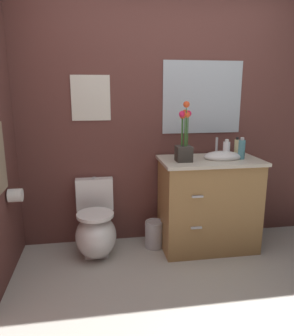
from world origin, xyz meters
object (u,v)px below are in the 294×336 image
at_px(flower_vase, 184,141).
at_px(hand_wash_bottle, 242,149).
at_px(trash_bin, 154,234).
at_px(toilet_paper_roll, 15,195).
at_px(vanity_cabinet, 208,203).
at_px(toilet, 96,229).
at_px(soap_bottle, 226,149).
at_px(wall_mirror, 202,98).
at_px(wall_poster, 91,98).
at_px(lotion_bottle, 237,147).

height_order(flower_vase, hand_wash_bottle, flower_vase).
distance_m(trash_bin, toilet_paper_roll, 1.34).
bearing_deg(vanity_cabinet, hand_wash_bottle, -8.75).
distance_m(vanity_cabinet, toilet_paper_roll, 1.75).
distance_m(toilet, trash_bin, 0.58).
bearing_deg(soap_bottle, toilet_paper_roll, -174.04).
distance_m(flower_vase, soap_bottle, 0.46).
xyz_separation_m(soap_bottle, wall_mirror, (-0.17, 0.27, 0.48)).
bearing_deg(wall_mirror, wall_poster, 180.00).
relative_size(hand_wash_bottle, toilet_paper_roll, 1.85).
height_order(flower_vase, toilet_paper_roll, flower_vase).
relative_size(flower_vase, toilet_paper_roll, 4.90).
bearing_deg(toilet_paper_roll, vanity_cabinet, 5.61).
distance_m(vanity_cabinet, wall_mirror, 1.04).
height_order(toilet, lotion_bottle, lotion_bottle).
relative_size(flower_vase, wall_mirror, 0.67).
bearing_deg(wall_poster, toilet, -90.00).
xyz_separation_m(lotion_bottle, toilet_paper_roll, (-2.05, -0.31, -0.29)).
height_order(hand_wash_bottle, toilet_paper_roll, hand_wash_bottle).
bearing_deg(flower_vase, hand_wash_bottle, 1.07).
relative_size(toilet, lotion_bottle, 3.84).
bearing_deg(wall_poster, soap_bottle, -11.95).
bearing_deg(soap_bottle, flower_vase, -169.43).
height_order(hand_wash_bottle, trash_bin, hand_wash_bottle).
relative_size(toilet, hand_wash_bottle, 3.39).
height_order(toilet, flower_vase, flower_vase).
distance_m(trash_bin, wall_poster, 1.45).
distance_m(toilet, flower_vase, 1.17).
height_order(wall_poster, toilet_paper_roll, wall_poster).
xyz_separation_m(flower_vase, soap_bottle, (0.44, 0.08, -0.11)).
xyz_separation_m(toilet, hand_wash_bottle, (1.38, -0.07, 0.74)).
distance_m(soap_bottle, wall_mirror, 0.57).
relative_size(wall_mirror, toilet_paper_roll, 7.27).
relative_size(soap_bottle, wall_mirror, 0.22).
height_order(soap_bottle, toilet_paper_roll, soap_bottle).
bearing_deg(wall_mirror, hand_wash_bottle, -49.61).
distance_m(hand_wash_bottle, wall_poster, 1.49).
bearing_deg(toilet, vanity_cabinet, -1.39).
distance_m(hand_wash_bottle, wall_mirror, 0.64).
relative_size(trash_bin, toilet_paper_roll, 2.47).
bearing_deg(soap_bottle, lotion_bottle, 35.43).
xyz_separation_m(flower_vase, wall_poster, (-0.81, 0.35, 0.37)).
bearing_deg(vanity_cabinet, flower_vase, -168.88).
distance_m(flower_vase, wall_poster, 0.96).
bearing_deg(lotion_bottle, wall_poster, 173.70).
bearing_deg(wall_mirror, soap_bottle, -57.71).
xyz_separation_m(vanity_cabinet, trash_bin, (-0.52, 0.06, -0.32)).
distance_m(toilet, soap_bottle, 1.45).
bearing_deg(hand_wash_bottle, trash_bin, 172.43).
bearing_deg(lotion_bottle, trash_bin, -174.94).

